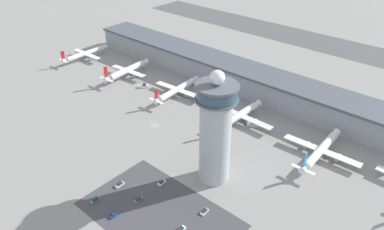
{
  "coord_description": "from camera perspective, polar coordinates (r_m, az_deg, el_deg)",
  "views": [
    {
      "loc": [
        133.55,
        -119.62,
        114.45
      ],
      "look_at": [
        17.18,
        12.21,
        8.38
      ],
      "focal_mm": 35.0,
      "sensor_mm": 36.0,
      "label": 1
    }
  ],
  "objects": [
    {
      "name": "airplane_gate_delta",
      "position": [
        214.43,
        7.33,
        -0.02
      ],
      "size": [
        41.3,
        38.22,
        13.55
      ],
      "color": "silver",
      "rests_on": "ground"
    },
    {
      "name": "car_silver_sedan",
      "position": [
        174.39,
        -10.99,
        -10.36
      ],
      "size": [
        1.86,
        4.39,
        1.59
      ],
      "color": "black",
      "rests_on": "ground"
    },
    {
      "name": "service_truck_catering",
      "position": [
        254.83,
        -7.37,
        4.39
      ],
      "size": [
        5.93,
        6.49,
        2.93
      ],
      "color": "black",
      "rests_on": "ground"
    },
    {
      "name": "airplane_gate_bravo",
      "position": [
        270.27,
        -9.83,
        6.71
      ],
      "size": [
        30.46,
        41.14,
        14.43
      ],
      "color": "white",
      "rests_on": "ground"
    },
    {
      "name": "car_navy_sedan",
      "position": [
        159.56,
        1.9,
        -14.48
      ],
      "size": [
        1.96,
        4.07,
        1.4
      ],
      "color": "black",
      "rests_on": "ground"
    },
    {
      "name": "car_white_wagon",
      "position": [
        172.93,
        -4.66,
        -10.23
      ],
      "size": [
        1.79,
        4.06,
        1.39
      ],
      "color": "black",
      "rests_on": "ground"
    },
    {
      "name": "airplane_gate_alpha",
      "position": [
        308.08,
        -15.91,
        8.97
      ],
      "size": [
        30.52,
        41.03,
        12.19
      ],
      "color": "white",
      "rests_on": "ground"
    },
    {
      "name": "car_red_hatchback",
      "position": [
        169.37,
        -14.52,
        -12.43
      ],
      "size": [
        1.88,
        4.7,
        1.39
      ],
      "color": "black",
      "rests_on": "ground"
    },
    {
      "name": "car_yellow_taxi",
      "position": [
        165.89,
        -8.17,
        -12.66
      ],
      "size": [
        1.76,
        4.4,
        1.47
      ],
      "color": "black",
      "rests_on": "ground"
    },
    {
      "name": "control_tower",
      "position": [
        160.93,
        3.58,
        -2.3
      ],
      "size": [
        18.27,
        18.27,
        53.96
      ],
      "color": "#ADB2BC",
      "rests_on": "ground"
    },
    {
      "name": "ground_plane",
      "position": [
        212.71,
        -5.66,
        -1.62
      ],
      "size": [
        1000.0,
        1000.0,
        0.0
      ],
      "primitive_type": "plane",
      "color": "gray"
    },
    {
      "name": "service_truck_fuel",
      "position": [
        213.89,
        9.35,
        -1.41
      ],
      "size": [
        7.25,
        5.16,
        2.81
      ],
      "color": "black",
      "rests_on": "ground"
    },
    {
      "name": "car_maroon_suv",
      "position": [
        161.42,
        -11.79,
        -14.62
      ],
      "size": [
        1.92,
        4.4,
        1.51
      ],
      "color": "black",
      "rests_on": "ground"
    },
    {
      "name": "car_grey_coupe",
      "position": [
        153.01,
        -1.75,
        -17.05
      ],
      "size": [
        2.08,
        4.5,
        1.36
      ],
      "color": "black",
      "rests_on": "ground"
    },
    {
      "name": "service_truck_baggage",
      "position": [
        208.56,
        4.84,
        -1.96
      ],
      "size": [
        3.19,
        6.31,
        3.05
      ],
      "color": "black",
      "rests_on": "ground"
    },
    {
      "name": "parking_lot_surface",
      "position": [
        159.71,
        -4.99,
        -14.83
      ],
      "size": [
        64.0,
        40.0,
        0.01
      ],
      "primitive_type": "cube",
      "color": "#424247",
      "rests_on": "ground"
    },
    {
      "name": "runway_strip",
      "position": [
        355.23,
        17.37,
        10.9
      ],
      "size": [
        362.74,
        44.0,
        0.01
      ],
      "primitive_type": "cube",
      "color": "#515154",
      "rests_on": "ground"
    },
    {
      "name": "airplane_gate_echo",
      "position": [
        195.96,
        19.05,
        -5.07
      ],
      "size": [
        39.52,
        41.94,
        13.02
      ],
      "color": "white",
      "rests_on": "ground"
    },
    {
      "name": "airplane_gate_charlie",
      "position": [
        241.36,
        -2.23,
        3.9
      ],
      "size": [
        36.24,
        42.3,
        12.36
      ],
      "color": "white",
      "rests_on": "ground"
    },
    {
      "name": "terminal_building",
      "position": [
        255.07,
        5.74,
        6.34
      ],
      "size": [
        241.83,
        25.0,
        16.42
      ],
      "color": "#9399A3",
      "rests_on": "ground"
    }
  ]
}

